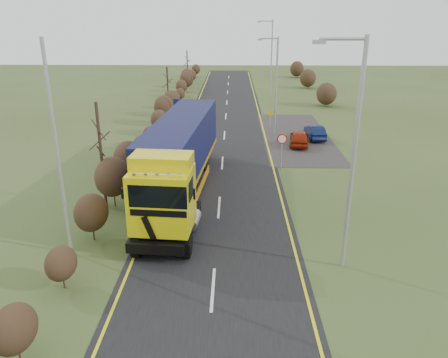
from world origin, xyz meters
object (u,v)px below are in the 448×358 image
at_px(lorry, 179,154).
at_px(streetlight_near, 351,149).
at_px(car_red_hatchback, 299,138).
at_px(car_blue_sedan, 315,132).
at_px(speed_sign, 282,144).

xyz_separation_m(lorry, streetlight_near, (7.90, -8.02, 2.78)).
bearing_deg(lorry, streetlight_near, -40.59).
xyz_separation_m(car_red_hatchback, streetlight_near, (-0.89, -19.04, 4.71)).
bearing_deg(car_red_hatchback, car_blue_sedan, -121.30).
relative_size(lorry, car_red_hatchback, 4.32).
bearing_deg(car_red_hatchback, lorry, 59.39).
distance_m(lorry, car_blue_sedan, 16.89).
xyz_separation_m(car_blue_sedan, streetlight_near, (-2.58, -21.12, 4.76)).
relative_size(car_blue_sedan, speed_sign, 1.38).
bearing_deg(speed_sign, lorry, -144.63).
relative_size(streetlight_near, speed_sign, 3.67).
height_order(car_blue_sedan, speed_sign, speed_sign).
bearing_deg(streetlight_near, lorry, 134.55).
bearing_deg(car_blue_sedan, car_red_hatchback, 47.13).
distance_m(lorry, car_red_hatchback, 14.23).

